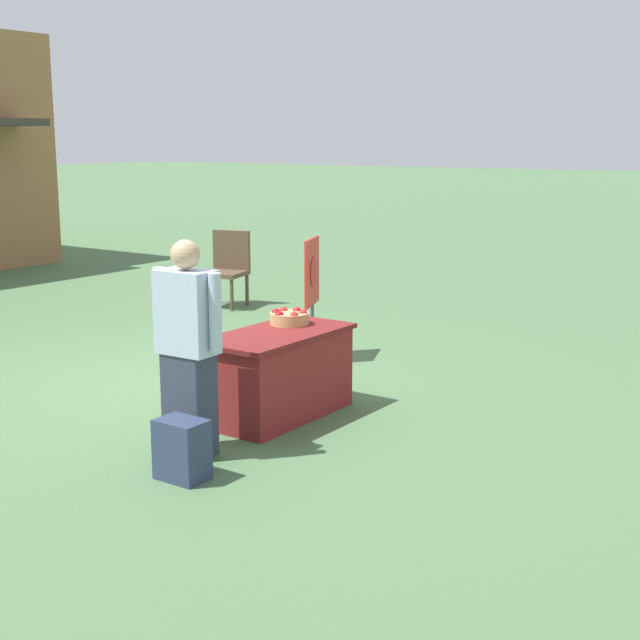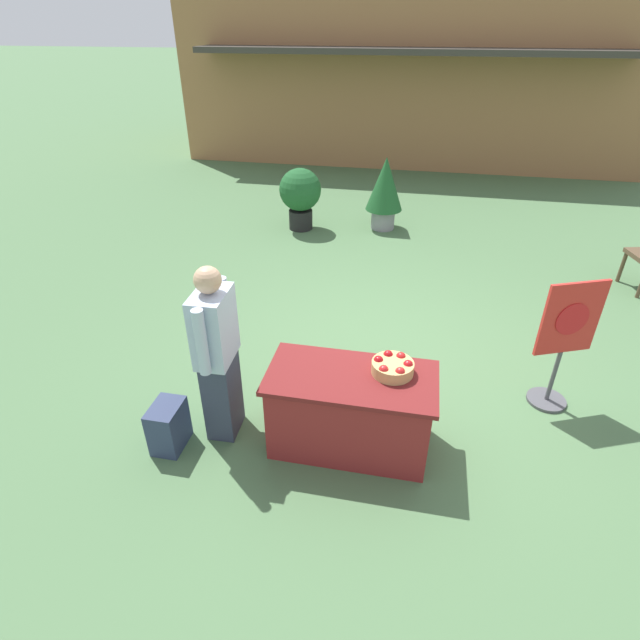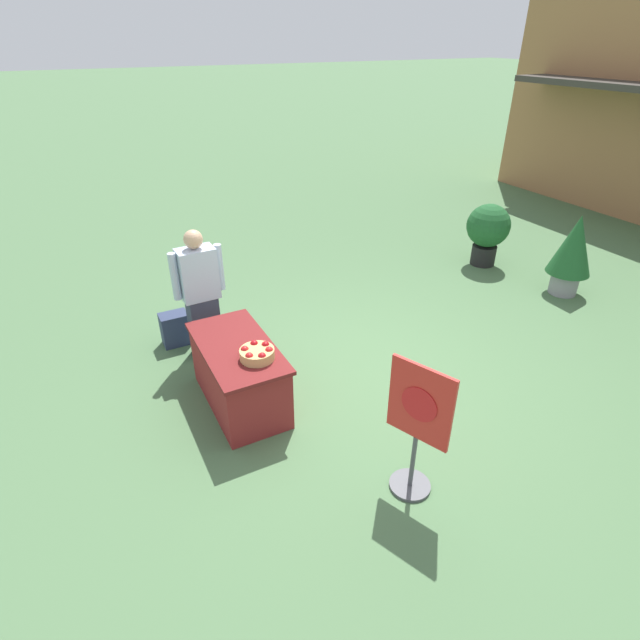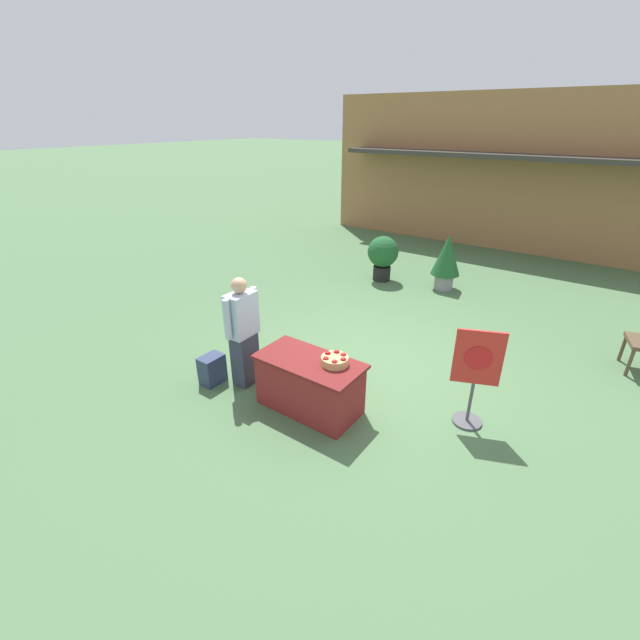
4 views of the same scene
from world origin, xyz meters
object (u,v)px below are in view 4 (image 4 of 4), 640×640
potted_plant_far_right (383,255)px  potted_plant_near_right (447,259)px  person_visitor (243,332)px  apple_basket (335,360)px  poster_board (475,376)px  backpack (212,369)px  display_table (310,384)px

potted_plant_far_right → potted_plant_near_right: bearing=12.1°
person_visitor → potted_plant_near_right: bearing=78.0°
apple_basket → person_visitor: size_ratio=0.21×
person_visitor → potted_plant_near_right: 5.32m
apple_basket → poster_board: (1.46, 0.80, -0.09)m
potted_plant_far_right → backpack: bearing=-88.9°
apple_basket → person_visitor: bearing=-173.9°
potted_plant_far_right → potted_plant_near_right: potted_plant_near_right is taller
apple_basket → potted_plant_far_right: (-1.90, 4.79, -0.17)m
poster_board → potted_plant_near_right: 4.72m
person_visitor → backpack: (-0.39, -0.29, -0.59)m
display_table → poster_board: size_ratio=1.07×
poster_board → potted_plant_far_right: poster_board is taller
display_table → potted_plant_far_right: size_ratio=1.32×
potted_plant_far_right → potted_plant_near_right: size_ratio=0.85×
person_visitor → display_table: bearing=-0.0°
backpack → potted_plant_near_right: potted_plant_near_right is taller
poster_board → potted_plant_far_right: (-3.36, 3.99, -0.07)m
backpack → poster_board: (3.26, 1.24, 0.48)m
display_table → potted_plant_near_right: size_ratio=1.12×
poster_board → potted_plant_near_right: bearing=-178.0°
person_visitor → backpack: 0.77m
display_table → potted_plant_far_right: 5.16m
backpack → potted_plant_far_right: potted_plant_far_right is taller
poster_board → display_table: bearing=-85.5°
apple_basket → poster_board: bearing=28.8°
poster_board → potted_plant_near_right: poster_board is taller
potted_plant_far_right → display_table: bearing=-72.0°
backpack → potted_plant_far_right: (-0.10, 5.23, 0.40)m
potted_plant_far_right → person_visitor: bearing=-84.3°
display_table → poster_board: poster_board is taller
display_table → potted_plant_near_right: potted_plant_near_right is taller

